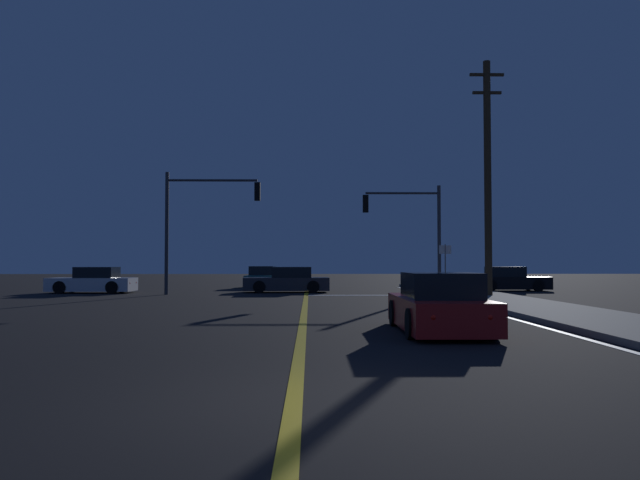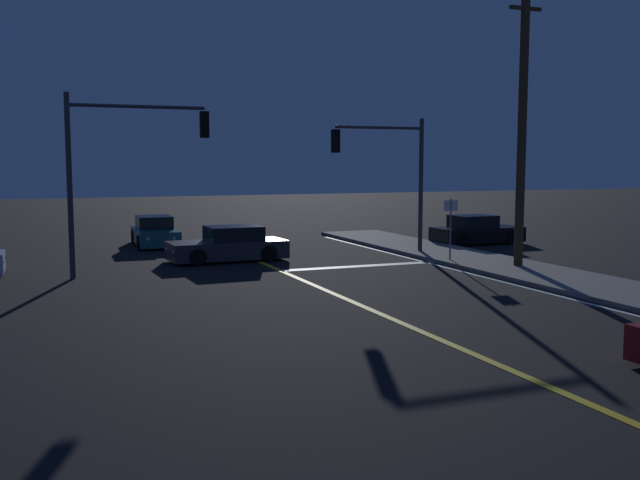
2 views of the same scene
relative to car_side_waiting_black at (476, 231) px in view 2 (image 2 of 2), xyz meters
name	(u,v)px [view 2 (image 2 of 2)]	position (x,y,z in m)	size (l,w,h in m)	color
lane_line_center	(442,340)	(-11.20, -15.47, -0.58)	(0.20, 41.64, 0.01)	gold
stop_bar	(359,266)	(-8.17, -4.72, -0.58)	(6.05, 0.50, 0.01)	white
car_side_waiting_black	(476,231)	(0.00, 0.00, 0.00)	(4.23, 1.88, 1.34)	black
car_parked_curb_teal	(155,233)	(-14.03, 4.82, 0.00)	(1.96, 4.24, 1.34)	#195960
car_following_oncoming_charcoal	(229,246)	(-12.21, -1.47, 0.00)	(4.55, 2.08, 1.34)	#2D2D33
traffic_signal_near_right	(389,164)	(-5.81, -2.42, 3.14)	(4.03, 0.28, 5.55)	#38383D
traffic_signal_far_left	(121,154)	(-16.40, -3.82, 3.47)	(4.67, 0.28, 6.02)	#38383D
utility_pole_right	(522,116)	(-3.25, -7.48, 4.79)	(1.50, 0.31, 10.43)	#42301E
street_sign_corner	(451,220)	(-4.65, -5.22, 1.05)	(0.56, 0.07, 2.43)	slate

